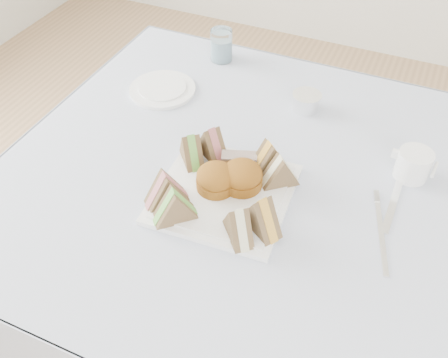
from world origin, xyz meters
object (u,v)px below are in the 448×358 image
at_px(table, 231,267).
at_px(serving_plate, 224,194).
at_px(water_glass, 221,45).
at_px(creamer_jug, 413,165).

xyz_separation_m(table, serving_plate, (0.02, -0.08, 0.38)).
relative_size(table, water_glass, 9.80).
distance_m(table, serving_plate, 0.39).
bearing_deg(serving_plate, table, 97.28).
xyz_separation_m(serving_plate, water_glass, (-0.23, 0.50, 0.04)).
bearing_deg(water_glass, table, -62.91).
height_order(water_glass, creamer_jug, water_glass).
bearing_deg(water_glass, creamer_jug, -25.54).
distance_m(water_glass, creamer_jug, 0.65).
height_order(serving_plate, water_glass, water_glass).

